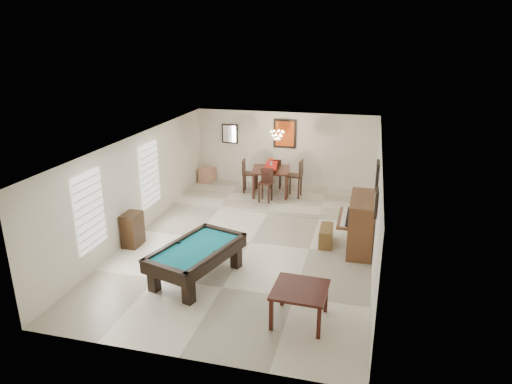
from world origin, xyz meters
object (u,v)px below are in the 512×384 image
at_px(square_table, 300,305).
at_px(apothecary_chest, 132,229).
at_px(dining_chair_north, 276,173).
at_px(dining_table, 271,180).
at_px(upright_piano, 355,223).
at_px(dining_chair_west, 249,176).
at_px(piano_bench, 326,236).
at_px(dining_chair_east, 295,178).
at_px(flower_vase, 271,161).
at_px(corner_bench, 207,175).
at_px(chandelier, 277,132).
at_px(pool_table, 197,263).
at_px(dining_chair_south, 266,186).

height_order(square_table, apothecary_chest, apothecary_chest).
relative_size(apothecary_chest, dining_chair_north, 0.84).
xyz_separation_m(square_table, apothecary_chest, (-4.51, 2.14, 0.09)).
bearing_deg(apothecary_chest, dining_table, 59.17).
height_order(upright_piano, dining_chair_west, upright_piano).
bearing_deg(piano_bench, dining_chair_east, 113.82).
bearing_deg(flower_vase, square_table, -73.05).
distance_m(piano_bench, corner_bench, 5.90).
bearing_deg(chandelier, flower_vase, 135.76).
bearing_deg(corner_bench, chandelier, -20.19).
distance_m(pool_table, dining_chair_north, 6.15).
xyz_separation_m(flower_vase, dining_chair_east, (0.77, -0.04, -0.49)).
bearing_deg(upright_piano, dining_chair_south, 139.32).
height_order(square_table, dining_chair_south, dining_chair_south).
xyz_separation_m(flower_vase, dining_chair_south, (-0.01, -0.71, -0.58)).
distance_m(upright_piano, piano_bench, 0.81).
distance_m(apothecary_chest, dining_chair_west, 4.70).
xyz_separation_m(piano_bench, chandelier, (-1.86, 2.81, 1.98)).
height_order(dining_chair_south, dining_chair_east, dining_chair_east).
bearing_deg(chandelier, piano_bench, -56.51).
bearing_deg(piano_bench, dining_chair_west, 132.44).
relative_size(pool_table, piano_bench, 2.68).
distance_m(upright_piano, dining_chair_west, 4.70).
relative_size(flower_vase, dining_chair_south, 0.26).
distance_m(dining_chair_south, dining_chair_north, 1.42).
relative_size(square_table, dining_chair_south, 0.95).
xyz_separation_m(upright_piano, dining_chair_west, (-3.49, 3.14, -0.00)).
xyz_separation_m(corner_bench, chandelier, (2.66, -0.98, 1.84)).
relative_size(upright_piano, dining_chair_south, 1.55).
distance_m(flower_vase, dining_chair_east, 0.91).
bearing_deg(apothecary_chest, dining_chair_south, 54.50).
relative_size(dining_chair_south, dining_chair_west, 0.95).
distance_m(dining_table, corner_bench, 2.57).
distance_m(dining_chair_south, dining_chair_west, 1.05).
distance_m(flower_vase, dining_chair_west, 0.92).
relative_size(dining_chair_north, dining_chair_west, 0.94).
height_order(dining_chair_east, chandelier, chandelier).
distance_m(pool_table, piano_bench, 3.47).
xyz_separation_m(dining_chair_north, dining_chair_east, (0.76, -0.75, 0.09)).
distance_m(square_table, dining_table, 6.72).
xyz_separation_m(upright_piano, apothecary_chest, (-5.32, -1.18, -0.24)).
height_order(upright_piano, dining_chair_north, upright_piano).
xyz_separation_m(upright_piano, piano_bench, (-0.68, 0.07, -0.44)).
bearing_deg(chandelier, dining_chair_west, 164.37).
xyz_separation_m(apothecary_chest, chandelier, (2.78, 4.06, 1.78)).
bearing_deg(dining_chair_south, dining_chair_north, 93.88).
bearing_deg(pool_table, dining_table, 102.00).
xyz_separation_m(square_table, flower_vase, (-1.96, 6.42, 0.88)).
xyz_separation_m(apothecary_chest, dining_chair_west, (1.83, 4.33, 0.23)).
relative_size(apothecary_chest, corner_bench, 1.57).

